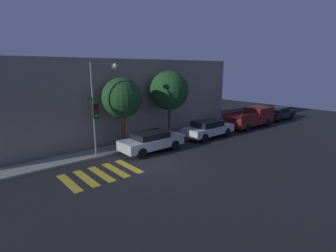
# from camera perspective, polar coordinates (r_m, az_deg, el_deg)

# --- Properties ---
(ground_plane) EXTENTS (60.00, 60.00, 0.00)m
(ground_plane) POSITION_cam_1_polar(r_m,az_deg,el_deg) (15.65, -3.06, -8.50)
(ground_plane) COLOR black
(sidewalk) EXTENTS (26.00, 1.75, 0.14)m
(sidewalk) POSITION_cam_1_polar(r_m,az_deg,el_deg) (18.86, -10.63, -4.78)
(sidewalk) COLOR gray
(sidewalk) RESTS_ON ground
(building_row) EXTENTS (26.00, 6.00, 6.28)m
(building_row) POSITION_cam_1_polar(r_m,az_deg,el_deg) (22.00, -16.56, 5.56)
(building_row) COLOR gray
(building_row) RESTS_ON ground
(crosswalk) EXTENTS (3.92, 2.60, 0.00)m
(crosswalk) POSITION_cam_1_polar(r_m,az_deg,el_deg) (14.85, -14.33, -10.08)
(crosswalk) COLOR gold
(crosswalk) RESTS_ON ground
(traffic_light_pole) EXTENTS (2.13, 0.56, 5.96)m
(traffic_light_pole) POSITION_cam_1_polar(r_m,az_deg,el_deg) (16.76, -14.79, 5.61)
(traffic_light_pole) COLOR slate
(traffic_light_pole) RESTS_ON ground
(sedan_near_corner) EXTENTS (4.45, 1.78, 1.41)m
(sedan_near_corner) POSITION_cam_1_polar(r_m,az_deg,el_deg) (17.80, -3.62, -3.27)
(sedan_near_corner) COLOR #B7BABF
(sedan_near_corner) RESTS_ON ground
(sedan_middle) EXTENTS (4.51, 1.87, 1.45)m
(sedan_middle) POSITION_cam_1_polar(r_m,az_deg,el_deg) (21.66, 8.74, -0.50)
(sedan_middle) COLOR silver
(sedan_middle) RESTS_ON ground
(pickup_truck) EXTENTS (5.64, 2.08, 1.84)m
(pickup_truck) POSITION_cam_1_polar(r_m,az_deg,el_deg) (26.58, 17.63, 1.85)
(pickup_truck) COLOR maroon
(pickup_truck) RESTS_ON ground
(sedan_far_end) EXTENTS (4.36, 1.80, 1.44)m
(sedan_far_end) POSITION_cam_1_polar(r_m,az_deg,el_deg) (31.34, 22.96, 2.66)
(sedan_far_end) COLOR black
(sedan_far_end) RESTS_ON ground
(tree_near_corner) EXTENTS (2.73, 2.73, 5.00)m
(tree_near_corner) POSITION_cam_1_polar(r_m,az_deg,el_deg) (18.06, -9.98, 5.98)
(tree_near_corner) COLOR #4C3823
(tree_near_corner) RESTS_ON ground
(tree_midblock) EXTENTS (3.03, 3.03, 5.42)m
(tree_midblock) POSITION_cam_1_polar(r_m,az_deg,el_deg) (20.48, 0.26, 7.72)
(tree_midblock) COLOR #4C3823
(tree_midblock) RESTS_ON ground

